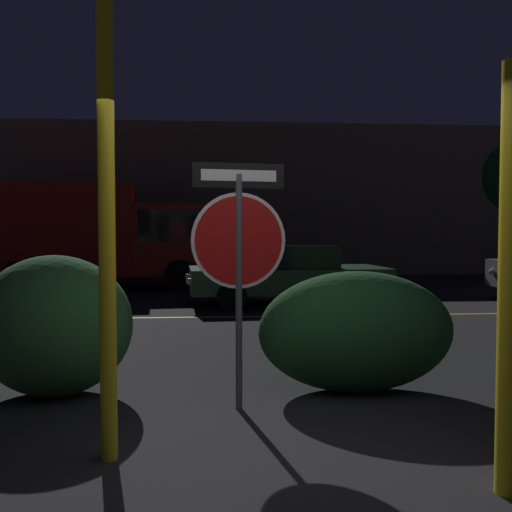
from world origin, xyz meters
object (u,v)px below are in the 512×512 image
Objects in this scene: yellow_pole_right at (512,280)px; passing_car_2 at (289,275)px; hedge_bush_1 at (54,326)px; delivery_truck at (106,233)px; hedge_bush_2 at (356,331)px; yellow_pole_left at (107,210)px; tree_0 at (502,180)px; stop_sign at (239,240)px.

passing_car_2 is (-0.14, 8.89, -0.65)m from yellow_pole_right.
hedge_bush_1 is 0.22× the size of delivery_truck.
delivery_truck is (-4.34, 10.43, 0.93)m from hedge_bush_2.
tree_0 is (11.83, 17.13, 1.79)m from yellow_pole_left.
hedge_bush_1 is (-1.77, 0.56, -0.84)m from stop_sign.
hedge_bush_1 is 0.29× the size of tree_0.
tree_0 reaches higher than yellow_pole_left.
stop_sign reaches higher than hedge_bush_2.
stop_sign is 11.34m from delivery_truck.
yellow_pole_right is 1.74× the size of hedge_bush_1.
yellow_pole_right is at bearing -15.72° from yellow_pole_left.
yellow_pole_left is 8.59m from passing_car_2.
hedge_bush_2 is 11.33m from delivery_truck.
hedge_bush_1 is at bearing -129.17° from tree_0.
delivery_truck reaches higher than passing_car_2.
tree_0 is (12.63, 15.50, 2.86)m from hedge_bush_1.
yellow_pole_right reaches higher than hedge_bush_1.
delivery_truck is at bearing 46.67° from passing_car_2.
stop_sign is 19.50m from tree_0.
hedge_bush_1 is at bearing 144.98° from yellow_pole_right.
yellow_pole_right is 20.24m from tree_0.
yellow_pole_right is 2.38m from hedge_bush_2.
hedge_bush_1 is 0.34× the size of passing_car_2.
hedge_bush_2 is at bearing 99.35° from yellow_pole_right.
stop_sign is 0.84× the size of yellow_pole_right.
stop_sign is at bearing -17.62° from hedge_bush_1.
tree_0 is (10.86, 16.07, 2.02)m from stop_sign.
stop_sign is 1.58m from hedge_bush_2.
yellow_pole_left reaches higher than yellow_pole_right.
yellow_pole_right is 8.91m from passing_car_2.
tree_0 reaches higher than hedge_bush_1.
hedge_bush_2 is at bearing 174.41° from passing_car_2.
yellow_pole_left is at bearing 160.10° from passing_car_2.
yellow_pole_left reaches higher than hedge_bush_1.
delivery_truck is (-1.37, 10.34, 0.85)m from hedge_bush_1.
stop_sign is 2.38m from yellow_pole_right.
passing_car_2 is (2.38, 8.18, -1.10)m from yellow_pole_left.
yellow_pole_right is 0.38× the size of delivery_truck.
stop_sign is at bearing -158.48° from hedge_bush_2.
hedge_bush_1 is 0.77× the size of hedge_bush_2.
yellow_pole_left is 12.16m from delivery_truck.
hedge_bush_1 is 20.20m from tree_0.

